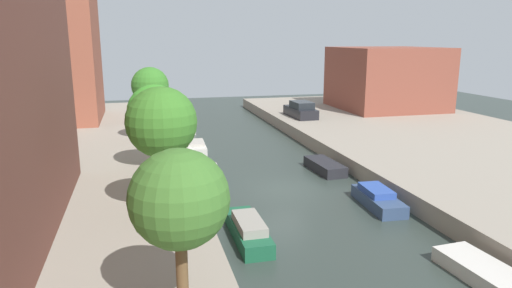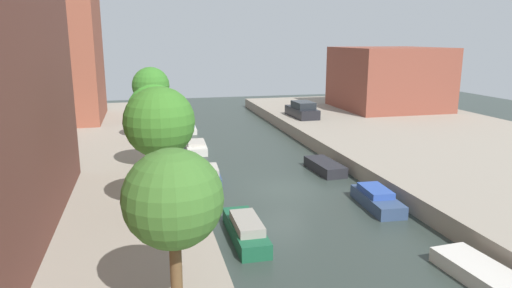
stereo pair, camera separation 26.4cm
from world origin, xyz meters
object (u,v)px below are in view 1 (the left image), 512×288
(street_tree_0, at_px, (179,200))
(moored_boat_left_2, at_px, (248,230))
(street_tree_2, at_px, (155,112))
(parked_car, at_px, (301,110))
(street_tree_1, at_px, (161,123))
(moored_boat_left_5, at_px, (186,128))
(moored_boat_right_3, at_px, (325,167))
(moored_boat_left_4, at_px, (195,147))
(street_tree_3, at_px, (150,86))
(low_block_right, at_px, (386,78))
(moored_boat_right_2, at_px, (378,199))
(moored_boat_left_3, at_px, (206,176))
(moored_boat_right_1, at_px, (483,272))

(street_tree_0, relative_size, moored_boat_left_2, 1.06)
(street_tree_2, xyz_separation_m, parked_car, (14.08, 14.65, -2.64))
(street_tree_1, height_order, street_tree_2, street_tree_1)
(parked_car, xyz_separation_m, moored_boat_left_5, (-10.83, 1.01, -1.33))
(moored_boat_left_5, distance_m, moored_boat_right_3, 17.19)
(moored_boat_left_5, bearing_deg, moored_boat_left_4, -90.94)
(street_tree_3, height_order, moored_boat_right_3, street_tree_3)
(street_tree_2, bearing_deg, moored_boat_right_3, 0.37)
(low_block_right, bearing_deg, moored_boat_right_3, -128.84)
(street_tree_1, xyz_separation_m, moored_boat_left_5, (3.25, 22.92, -4.65))
(parked_car, distance_m, moored_boat_right_2, 21.41)
(low_block_right, bearing_deg, street_tree_0, -127.01)
(moored_boat_left_5, bearing_deg, street_tree_0, -96.04)
(moored_boat_left_2, bearing_deg, street_tree_3, 101.77)
(moored_boat_left_3, bearing_deg, moored_boat_right_3, 2.69)
(moored_boat_left_2, bearing_deg, street_tree_0, -117.49)
(parked_car, bearing_deg, moored_boat_left_2, -114.77)
(moored_boat_left_4, relative_size, moored_boat_right_1, 1.01)
(street_tree_2, distance_m, moored_boat_left_5, 16.48)
(moored_boat_left_2, bearing_deg, parked_car, 65.23)
(low_block_right, xyz_separation_m, moored_boat_right_1, (-14.11, -31.77, -3.92))
(street_tree_1, relative_size, moored_boat_left_5, 1.29)
(street_tree_1, bearing_deg, moored_boat_left_4, 78.08)
(moored_boat_left_3, bearing_deg, moored_boat_left_2, -86.22)
(street_tree_1, distance_m, moored_boat_right_1, 13.43)
(parked_car, relative_size, moored_boat_left_2, 1.04)
(low_block_right, xyz_separation_m, moored_boat_left_3, (-21.98, -18.09, -3.79))
(parked_car, bearing_deg, street_tree_2, -133.87)
(moored_boat_left_4, relative_size, moored_boat_right_2, 0.94)
(street_tree_0, relative_size, moored_boat_right_2, 1.20)
(street_tree_2, distance_m, parked_car, 20.49)
(street_tree_3, bearing_deg, moored_boat_left_5, 68.56)
(moored_boat_left_3, relative_size, moored_boat_right_2, 0.90)
(street_tree_1, bearing_deg, street_tree_0, -90.00)
(low_block_right, bearing_deg, moored_boat_right_2, -120.20)
(moored_boat_right_3, bearing_deg, moored_boat_left_3, -177.31)
(moored_boat_left_2, xyz_separation_m, moored_boat_right_3, (7.15, 8.70, -0.10))
(low_block_right, height_order, moored_boat_right_1, low_block_right)
(moored_boat_left_3, distance_m, moored_boat_left_4, 7.80)
(moored_boat_left_2, height_order, moored_boat_left_4, moored_boat_left_2)
(street_tree_0, xyz_separation_m, street_tree_2, (0.00, 15.05, -0.04))
(street_tree_2, xyz_separation_m, moored_boat_right_2, (10.66, -6.45, -3.88))
(moored_boat_left_2, distance_m, moored_boat_right_3, 11.27)
(street_tree_0, bearing_deg, street_tree_2, 90.00)
(moored_boat_left_3, bearing_deg, moored_boat_left_4, 87.59)
(parked_car, bearing_deg, street_tree_3, -152.73)
(moored_boat_right_1, bearing_deg, moored_boat_right_3, 90.68)
(street_tree_3, relative_size, moored_boat_left_4, 1.46)
(parked_car, bearing_deg, street_tree_1, -122.74)
(street_tree_2, xyz_separation_m, moored_boat_right_3, (10.49, 0.07, -3.95))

